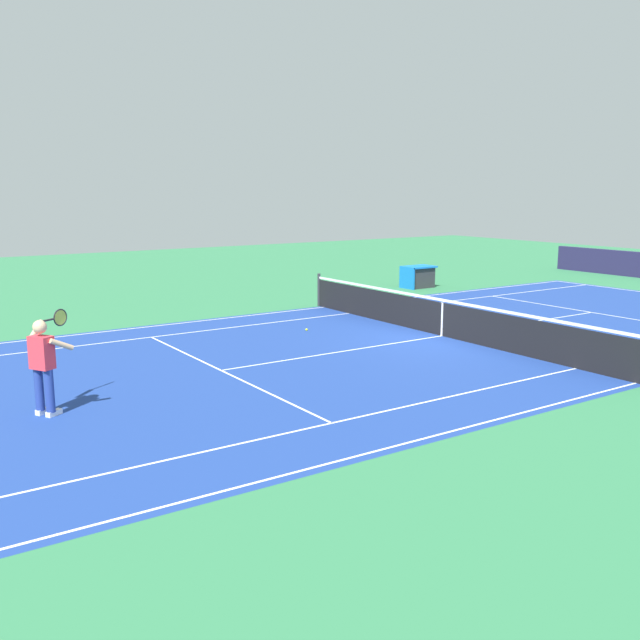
{
  "coord_description": "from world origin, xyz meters",
  "views": [
    {
      "loc": [
        12.69,
        13.1,
        3.77
      ],
      "look_at": [
        4.08,
        0.32,
        0.9
      ],
      "focal_mm": 39.21,
      "sensor_mm": 36.0,
      "label": 1
    }
  ],
  "objects_px": {
    "tennis_player_near": "(44,362)",
    "tennis_ball": "(307,330)",
    "tennis_net": "(442,318)",
    "equipment_cart_tarped": "(418,277)"
  },
  "relations": [
    {
      "from": "tennis_player_near",
      "to": "tennis_ball",
      "type": "xyz_separation_m",
      "value": [
        -7.59,
        -3.59,
        -0.9
      ]
    },
    {
      "from": "tennis_net",
      "to": "tennis_player_near",
      "type": "distance_m",
      "value": 10.24
    },
    {
      "from": "tennis_net",
      "to": "tennis_player_near",
      "type": "bearing_deg",
      "value": 5.82
    },
    {
      "from": "tennis_player_near",
      "to": "equipment_cart_tarped",
      "type": "distance_m",
      "value": 17.92
    },
    {
      "from": "tennis_ball",
      "to": "equipment_cart_tarped",
      "type": "bearing_deg",
      "value": -150.15
    },
    {
      "from": "tennis_player_near",
      "to": "tennis_ball",
      "type": "height_order",
      "value": "tennis_player_near"
    },
    {
      "from": "tennis_net",
      "to": "equipment_cart_tarped",
      "type": "height_order",
      "value": "tennis_net"
    },
    {
      "from": "tennis_ball",
      "to": "equipment_cart_tarped",
      "type": "relative_size",
      "value": 0.05
    },
    {
      "from": "equipment_cart_tarped",
      "to": "tennis_ball",
      "type": "bearing_deg",
      "value": 29.85
    },
    {
      "from": "tennis_ball",
      "to": "equipment_cart_tarped",
      "type": "distance_m",
      "value": 9.54
    }
  ]
}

